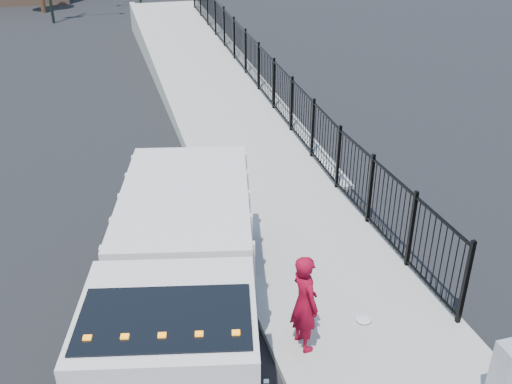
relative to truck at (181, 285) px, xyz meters
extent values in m
plane|color=black|center=(1.63, 1.22, -1.49)|extent=(120.00, 120.00, 0.00)
cube|color=#9E998E|center=(3.55, -0.78, -1.43)|extent=(3.55, 12.00, 0.12)
cube|color=#ADAAA3|center=(1.63, -0.78, -1.41)|extent=(0.30, 12.00, 0.16)
cube|color=#9E998E|center=(3.75, 17.22, -1.49)|extent=(3.95, 24.06, 3.19)
cube|color=black|center=(5.18, 13.22, -0.59)|extent=(0.10, 28.00, 1.80)
cube|color=black|center=(0.09, 0.38, -0.93)|extent=(2.53, 6.96, 0.22)
cube|color=silver|center=(-0.43, -1.90, 0.09)|extent=(2.82, 2.71, 2.03)
cube|color=black|center=(-0.49, -2.15, 0.70)|extent=(2.47, 1.78, 0.86)
cube|color=silver|center=(0.38, 1.66, 0.09)|extent=(3.33, 4.70, 1.73)
cube|color=orange|center=(-1.46, -2.29, 1.12)|extent=(0.12, 0.10, 0.06)
cube|color=orange|center=(-1.02, -2.39, 1.12)|extent=(0.12, 0.10, 0.06)
cube|color=orange|center=(-0.57, -2.49, 1.12)|extent=(0.12, 0.10, 0.06)
cube|color=orange|center=(-0.12, -2.59, 1.12)|extent=(0.12, 0.10, 0.06)
cube|color=orange|center=(0.32, -2.70, 1.12)|extent=(0.12, 0.10, 0.06)
cylinder|color=black|center=(-0.52, 2.50, -0.98)|extent=(0.54, 1.06, 1.02)
cylinder|color=black|center=(1.56, 2.02, -0.98)|extent=(0.54, 1.06, 1.02)
cylinder|color=black|center=(-0.27, 3.59, -0.98)|extent=(0.54, 1.06, 1.02)
cylinder|color=black|center=(1.80, 3.11, -0.98)|extent=(0.54, 1.06, 1.02)
imported|color=maroon|center=(2.08, -0.55, -0.41)|extent=(0.57, 0.77, 1.92)
cube|color=gray|center=(4.73, -2.77, -0.74)|extent=(0.55, 0.40, 1.25)
ellipsoid|color=silver|center=(3.44, -0.25, -1.32)|extent=(0.33, 0.33, 0.08)
camera|label=1|loc=(-0.93, -8.03, 5.95)|focal=40.00mm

